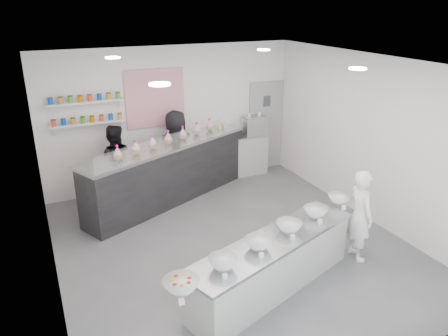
# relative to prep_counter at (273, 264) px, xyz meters

# --- Properties ---
(floor) EXTENTS (6.00, 6.00, 0.00)m
(floor) POSITION_rel_prep_counter_xyz_m (-0.02, 1.28, -0.40)
(floor) COLOR #515156
(floor) RESTS_ON ground
(ceiling) EXTENTS (6.00, 6.00, 0.00)m
(ceiling) POSITION_rel_prep_counter_xyz_m (-0.02, 1.28, 2.60)
(ceiling) COLOR white
(ceiling) RESTS_ON floor
(back_wall) EXTENTS (5.50, 0.00, 5.50)m
(back_wall) POSITION_rel_prep_counter_xyz_m (-0.02, 4.28, 1.10)
(back_wall) COLOR white
(back_wall) RESTS_ON floor
(left_wall) EXTENTS (0.00, 6.00, 6.00)m
(left_wall) POSITION_rel_prep_counter_xyz_m (-2.77, 1.28, 1.10)
(left_wall) COLOR white
(left_wall) RESTS_ON floor
(right_wall) EXTENTS (0.00, 6.00, 6.00)m
(right_wall) POSITION_rel_prep_counter_xyz_m (2.73, 1.28, 1.10)
(right_wall) COLOR white
(right_wall) RESTS_ON floor
(back_door) EXTENTS (0.88, 0.04, 2.10)m
(back_door) POSITION_rel_prep_counter_xyz_m (2.28, 4.25, 0.65)
(back_door) COLOR #979794
(back_door) RESTS_ON floor
(pattern_panel) EXTENTS (1.25, 0.03, 1.20)m
(pattern_panel) POSITION_rel_prep_counter_xyz_m (-0.37, 4.26, 1.55)
(pattern_panel) COLOR #D93563
(pattern_panel) RESTS_ON back_wall
(jar_shelf_lower) EXTENTS (1.45, 0.22, 0.04)m
(jar_shelf_lower) POSITION_rel_prep_counter_xyz_m (-1.77, 4.18, 1.20)
(jar_shelf_lower) COLOR silver
(jar_shelf_lower) RESTS_ON back_wall
(jar_shelf_upper) EXTENTS (1.45, 0.22, 0.04)m
(jar_shelf_upper) POSITION_rel_prep_counter_xyz_m (-1.77, 4.18, 1.62)
(jar_shelf_upper) COLOR silver
(jar_shelf_upper) RESTS_ON back_wall
(preserve_jars) EXTENTS (1.45, 0.10, 0.56)m
(preserve_jars) POSITION_rel_prep_counter_xyz_m (-1.77, 4.16, 1.48)
(preserve_jars) COLOR #F03C2A
(preserve_jars) RESTS_ON jar_shelf_lower
(downlight_0) EXTENTS (0.24, 0.24, 0.02)m
(downlight_0) POSITION_rel_prep_counter_xyz_m (-1.42, 0.28, 2.58)
(downlight_0) COLOR white
(downlight_0) RESTS_ON ceiling
(downlight_1) EXTENTS (0.24, 0.24, 0.02)m
(downlight_1) POSITION_rel_prep_counter_xyz_m (1.38, 0.28, 2.58)
(downlight_1) COLOR white
(downlight_1) RESTS_ON ceiling
(downlight_2) EXTENTS (0.24, 0.24, 0.02)m
(downlight_2) POSITION_rel_prep_counter_xyz_m (-1.42, 2.88, 2.58)
(downlight_2) COLOR white
(downlight_2) RESTS_ON ceiling
(downlight_3) EXTENTS (0.24, 0.24, 0.02)m
(downlight_3) POSITION_rel_prep_counter_xyz_m (1.38, 2.88, 2.58)
(downlight_3) COLOR white
(downlight_3) RESTS_ON ceiling
(prep_counter) EXTENTS (2.96, 1.59, 0.79)m
(prep_counter) POSITION_rel_prep_counter_xyz_m (0.00, 0.00, 0.00)
(prep_counter) COLOR #A5A6A1
(prep_counter) RESTS_ON floor
(back_bar) EXTENTS (3.83, 2.27, 1.20)m
(back_bar) POSITION_rel_prep_counter_xyz_m (-0.39, 3.42, 0.21)
(back_bar) COLOR black
(back_bar) RESTS_ON floor
(sneeze_guard) EXTENTS (3.49, 1.61, 0.33)m
(sneeze_guard) POSITION_rel_prep_counter_xyz_m (-0.24, 3.11, 0.97)
(sneeze_guard) COLOR white
(sneeze_guard) RESTS_ON back_bar
(espresso_ledge) EXTENTS (1.27, 0.40, 0.94)m
(espresso_ledge) POSITION_rel_prep_counter_xyz_m (1.53, 4.06, 0.08)
(espresso_ledge) COLOR #A5A6A1
(espresso_ledge) RESTS_ON floor
(espresso_machine) EXTENTS (0.55, 0.38, 0.42)m
(espresso_machine) POSITION_rel_prep_counter_xyz_m (1.87, 4.06, 0.76)
(espresso_machine) COLOR #93969E
(espresso_machine) RESTS_ON espresso_ledge
(cup_stacks) EXTENTS (0.24, 0.24, 0.36)m
(cup_stacks) POSITION_rel_prep_counter_xyz_m (1.04, 4.06, 0.73)
(cup_stacks) COLOR tan
(cup_stacks) RESTS_ON espresso_ledge
(prep_bowls) EXTENTS (3.57, 1.66, 0.15)m
(prep_bowls) POSITION_rel_prep_counter_xyz_m (-0.00, 0.00, 0.47)
(prep_bowls) COLOR white
(prep_bowls) RESTS_ON prep_counter
(label_cards) EXTENTS (3.31, 0.04, 0.07)m
(label_cards) POSITION_rel_prep_counter_xyz_m (-0.17, -0.48, 0.43)
(label_cards) COLOR white
(label_cards) RESTS_ON prep_counter
(cookie_bags) EXTENTS (2.40, 1.22, 0.28)m
(cookie_bags) POSITION_rel_prep_counter_xyz_m (-0.39, 3.42, 0.95)
(cookie_bags) COLOR pink
(cookie_bags) RESTS_ON back_bar
(woman_prep) EXTENTS (0.44, 0.59, 1.48)m
(woman_prep) POSITION_rel_prep_counter_xyz_m (1.64, 0.15, 0.34)
(woman_prep) COLOR white
(woman_prep) RESTS_ON floor
(staff_left) EXTENTS (0.90, 0.79, 1.59)m
(staff_left) POSITION_rel_prep_counter_xyz_m (-1.37, 3.88, 0.40)
(staff_left) COLOR black
(staff_left) RESTS_ON floor
(staff_right) EXTENTS (0.88, 0.60, 1.75)m
(staff_right) POSITION_rel_prep_counter_xyz_m (-0.08, 3.86, 0.48)
(staff_right) COLOR black
(staff_right) RESTS_ON floor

